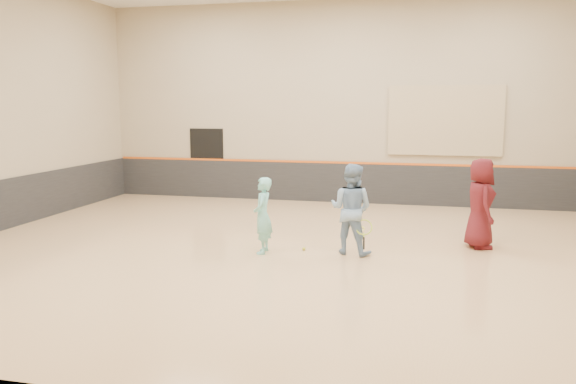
% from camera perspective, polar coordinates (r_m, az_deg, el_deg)
% --- Properties ---
extents(room, '(15.04, 12.04, 6.22)m').
position_cam_1_polar(room, '(11.24, 2.17, -2.10)').
color(room, tan).
rests_on(room, ground).
extents(wainscot_back, '(14.90, 0.04, 1.20)m').
position_cam_1_polar(wainscot_back, '(17.10, 5.99, 0.91)').
color(wainscot_back, '#232326').
rests_on(wainscot_back, floor).
extents(accent_stripe, '(14.90, 0.03, 0.06)m').
position_cam_1_polar(accent_stripe, '(17.01, 6.02, 2.98)').
color(accent_stripe, '#D85914').
rests_on(accent_stripe, wall_back).
extents(acoustic_panel, '(3.20, 0.08, 2.00)m').
position_cam_1_polar(acoustic_panel, '(16.80, 15.68, 7.00)').
color(acoustic_panel, tan).
rests_on(acoustic_panel, wall_back).
extents(doorway, '(1.10, 0.05, 2.20)m').
position_cam_1_polar(doorway, '(18.16, -8.23, 2.92)').
color(doorway, black).
rests_on(doorway, floor).
extents(girl, '(0.42, 0.59, 1.53)m').
position_cam_1_polar(girl, '(11.19, -2.58, -2.40)').
color(girl, '#7EDBD5').
rests_on(girl, floor).
extents(instructor, '(1.03, 0.89, 1.81)m').
position_cam_1_polar(instructor, '(11.19, 6.43, -1.72)').
color(instructor, '#82A3C9').
rests_on(instructor, floor).
extents(young_man, '(0.76, 1.01, 1.87)m').
position_cam_1_polar(young_man, '(12.24, 18.94, -1.10)').
color(young_man, '#55141A').
rests_on(young_man, floor).
extents(held_racket, '(0.42, 0.42, 0.65)m').
position_cam_1_polar(held_racket, '(11.00, 7.71, -3.56)').
color(held_racket, '#B7D82F').
rests_on(held_racket, instructor).
extents(spare_racket, '(0.71, 0.71, 0.17)m').
position_cam_1_polar(spare_racket, '(13.56, 7.14, -3.41)').
color(spare_racket, yellow).
rests_on(spare_racket, floor).
extents(ball_under_racket, '(0.07, 0.07, 0.07)m').
position_cam_1_polar(ball_under_racket, '(11.52, 1.62, -5.79)').
color(ball_under_racket, yellow).
rests_on(ball_under_racket, floor).
extents(ball_in_hand, '(0.07, 0.07, 0.07)m').
position_cam_1_polar(ball_in_hand, '(12.05, 19.50, 0.14)').
color(ball_in_hand, yellow).
rests_on(ball_in_hand, young_man).
extents(ball_beside_spare, '(0.07, 0.07, 0.07)m').
position_cam_1_polar(ball_beside_spare, '(14.98, -2.50, -2.37)').
color(ball_beside_spare, yellow).
rests_on(ball_beside_spare, floor).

